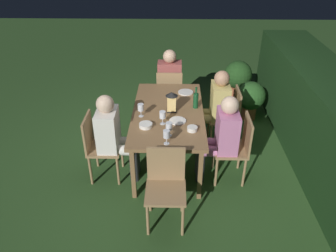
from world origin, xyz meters
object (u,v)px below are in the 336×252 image
object	(u,v)px
chair_side_right_a	(228,115)
chair_head_far	(166,184)
chair_head_near	(169,92)
bowl_bread	(146,125)
lantern_centerpiece	(172,101)
wine_glass_b	(163,115)
potted_plant_by_hedge	(237,79)
dining_table	(168,115)
person_in_mustard	(215,105)
wine_glass_c	(141,108)
chair_side_left_b	(99,144)
bowl_olives	(192,129)
wine_glass_a	(167,135)
person_in_cream	(114,134)
plate_b	(178,121)
chair_side_right_b	(236,146)
wine_glass_d	(169,127)
plate_a	(186,92)
person_in_rust	(170,79)
person_in_pink	(221,135)
potted_plant_corner	(251,98)
green_bottle_on_table	(196,100)

from	to	relation	value
chair_side_right_a	chair_head_far	distance (m)	1.71
chair_head_near	bowl_bread	size ratio (longest dim) A/B	5.52
lantern_centerpiece	wine_glass_b	world-z (taller)	lantern_centerpiece
chair_side_right_a	potted_plant_by_hedge	size ratio (longest dim) A/B	1.13
dining_table	person_in_mustard	world-z (taller)	person_in_mustard
chair_side_right_a	wine_glass_c	size ratio (longest dim) A/B	5.15
chair_side_left_b	bowl_olives	bearing A→B (deg)	86.14
wine_glass_a	wine_glass_b	xyz separation A→B (m)	(-0.42, -0.06, 0.00)
wine_glass_a	person_in_cream	bearing A→B (deg)	-118.35
person_in_cream	plate_b	bearing A→B (deg)	99.46
bowl_olives	chair_side_right_b	bearing A→B (deg)	97.90
plate_b	wine_glass_b	bearing A→B (deg)	-70.95
wine_glass_d	plate_b	xyz separation A→B (m)	(-0.32, 0.10, -0.11)
plate_a	potted_plant_by_hedge	bearing A→B (deg)	141.91
chair_side_right_a	wine_glass_a	xyz separation A→B (m)	(1.12, -0.84, 0.38)
person_in_rust	bowl_bread	xyz separation A→B (m)	(1.69, -0.26, 0.14)
person_in_rust	bowl_olives	distance (m)	1.79
person_in_pink	potted_plant_corner	bearing A→B (deg)	156.11
person_in_pink	chair_side_right_a	world-z (taller)	person_in_pink
potted_plant_by_hedge	wine_glass_b	bearing A→B (deg)	-31.03
person_in_rust	wine_glass_d	distance (m)	1.89
wine_glass_b	plate_b	bearing A→B (deg)	109.05
chair_head_near	wine_glass_a	xyz separation A→B (m)	(1.84, 0.00, 0.38)
chair_side_left_b	plate_b	xyz separation A→B (m)	(-0.13, 0.97, 0.27)
bowl_bread	bowl_olives	bearing A→B (deg)	82.94
dining_table	bowl_bread	distance (m)	0.48
chair_head_near	wine_glass_b	bearing A→B (deg)	-2.34
chair_side_left_b	person_in_cream	world-z (taller)	person_in_cream
dining_table	person_in_rust	bearing A→B (deg)	180.00
person_in_mustard	bowl_olives	distance (m)	0.93
dining_table	person_in_cream	distance (m)	0.76
plate_a	potted_plant_by_hedge	xyz separation A→B (m)	(-1.23, 0.97, -0.32)
chair_side_right_b	person_in_mustard	size ratio (longest dim) A/B	0.76
chair_side_right_b	person_in_cream	distance (m)	1.51
wine_glass_b	bowl_bread	bearing A→B (deg)	-69.12
green_bottle_on_table	wine_glass_b	bearing A→B (deg)	-44.32
person_in_pink	person_in_rust	world-z (taller)	same
person_in_rust	person_in_pink	bearing A→B (deg)	21.14
chair_side_right_b	potted_plant_corner	world-z (taller)	chair_side_right_b
person_in_cream	bowl_bread	world-z (taller)	person_in_cream
wine_glass_b	wine_glass_c	world-z (taller)	same
dining_table	wine_glass_a	xyz separation A→B (m)	(0.74, 0.00, 0.17)
person_in_cream	potted_plant_corner	xyz separation A→B (m)	(-1.53, 1.98, -0.25)
plate_b	potted_plant_corner	bearing A→B (deg)	139.32
plate_b	person_in_mustard	bearing A→B (deg)	140.52
chair_side_right_a	lantern_centerpiece	world-z (taller)	lantern_centerpiece
lantern_centerpiece	bowl_olives	distance (m)	0.55
person_in_pink	person_in_cream	xyz separation A→B (m)	(0.00, -1.30, 0.00)
chair_side_left_b	green_bottle_on_table	bearing A→B (deg)	112.24
potted_plant_corner	wine_glass_b	bearing A→B (deg)	-43.43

